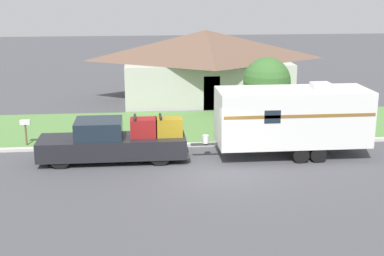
{
  "coord_description": "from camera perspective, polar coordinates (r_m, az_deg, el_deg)",
  "views": [
    {
      "loc": [
        -2.79,
        -20.58,
        7.53
      ],
      "look_at": [
        -0.59,
        1.9,
        1.4
      ],
      "focal_mm": 50.0,
      "sensor_mm": 36.0,
      "label": 1
    }
  ],
  "objects": [
    {
      "name": "house_across_street",
      "position": [
        35.53,
        1.45,
        6.86
      ],
      "size": [
        11.35,
        6.96,
        4.6
      ],
      "color": "#B2B2A8",
      "rests_on": "ground_plane"
    },
    {
      "name": "lawn_strip",
      "position": [
        29.1,
        0.1,
        0.22
      ],
      "size": [
        80.0,
        7.0,
        0.03
      ],
      "color": "#568442",
      "rests_on": "ground_plane"
    },
    {
      "name": "curb_strip",
      "position": [
        25.6,
        0.91,
        -1.76
      ],
      "size": [
        80.0,
        0.3,
        0.14
      ],
      "color": "beige",
      "rests_on": "ground_plane"
    },
    {
      "name": "tree_in_yard",
      "position": [
        27.38,
        7.98,
        4.95
      ],
      "size": [
        2.41,
        2.41,
        3.95
      ],
      "color": "brown",
      "rests_on": "ground_plane"
    },
    {
      "name": "ground_plane",
      "position": [
        22.09,
        2.01,
        -4.76
      ],
      "size": [
        120.0,
        120.0,
        0.0
      ],
      "primitive_type": "plane",
      "color": "#47474C"
    },
    {
      "name": "pickup_truck",
      "position": [
        23.48,
        -8.26,
        -1.45
      ],
      "size": [
        6.47,
        1.91,
        2.0
      ],
      "color": "black",
      "rests_on": "ground_plane"
    },
    {
      "name": "mailbox",
      "position": [
        26.6,
        -17.36,
        0.21
      ],
      "size": [
        0.48,
        0.2,
        1.27
      ],
      "color": "brown",
      "rests_on": "ground_plane"
    },
    {
      "name": "travel_trailer",
      "position": [
        24.14,
        10.66,
        1.19
      ],
      "size": [
        7.89,
        2.42,
        3.32
      ],
      "color": "black",
      "rests_on": "ground_plane"
    }
  ]
}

